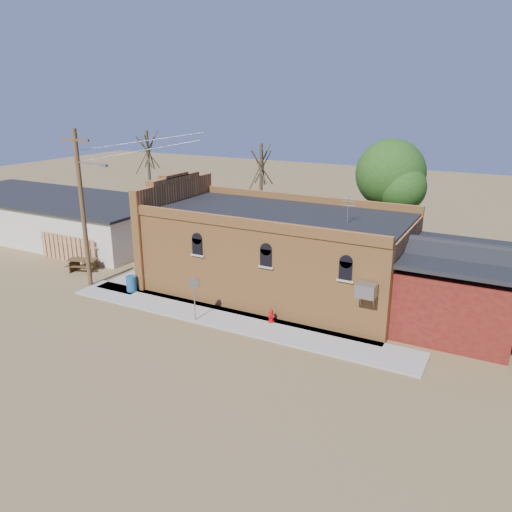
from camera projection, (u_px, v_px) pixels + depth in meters
The scene contains 15 objects.
ground at pixel (194, 321), 24.77m from camera, with size 120.00×120.00×0.00m, color olive.
sidewalk_south at pixel (229, 319), 24.84m from camera, with size 19.00×2.20×0.08m, color #9E9991.
sidewalk_west at pixel (167, 266), 32.62m from camera, with size 2.60×10.00×0.08m, color #9E9991.
brick_bar at pixel (273, 252), 27.94m from camera, with size 16.40×7.97×6.30m.
red_shed at pixel (460, 282), 23.56m from camera, with size 5.40×6.40×4.30m.
storage_building at pixel (53, 216), 39.49m from camera, with size 20.40×8.40×3.17m.
wood_fence at pixel (68, 249), 33.41m from camera, with size 5.20×0.10×1.80m, color #AC7E4D, non-canonical shape.
utility_pole at pixel (83, 206), 27.96m from camera, with size 3.12×0.26×9.00m.
tree_bare_near at pixel (261, 166), 35.21m from camera, with size 2.80×2.80×7.65m.
tree_bare_far at pixel (148, 151), 40.84m from camera, with size 2.80×2.80×8.16m.
tree_leafy at pixel (391, 174), 31.62m from camera, with size 4.40×4.40×8.15m.
fire_hydrant at pixel (271, 316), 24.37m from camera, with size 0.37×0.33×0.67m.
stop_sign at pixel (194, 287), 24.18m from camera, with size 0.47×0.47×2.25m.
trash_barrel at pixel (131, 284), 28.24m from camera, with size 0.58×0.58×0.89m, color #19507D.
picnic_table at pixel (83, 263), 31.83m from camera, with size 2.14×1.88×0.75m.
Camera 1 is at (13.33, -18.50, 10.67)m, focal length 35.00 mm.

